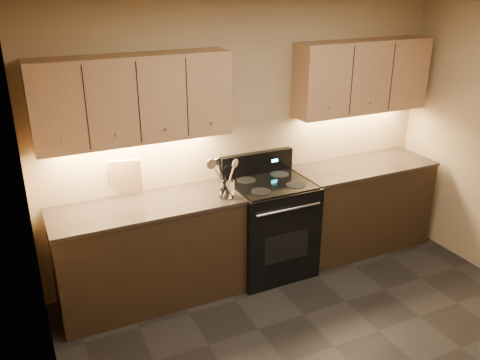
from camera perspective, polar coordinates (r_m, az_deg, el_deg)
name	(u,v)px	position (r m, az deg, el deg)	size (l,w,h in m)	color
ceiling	(418,0)	(2.98, 19.34, 18.54)	(4.00, 4.00, 0.00)	silver
wall_back	(248,136)	(4.84, 0.87, 4.91)	(4.00, 0.04, 2.60)	tan
wall_left	(53,305)	(2.57, -20.30, -13.04)	(0.04, 4.00, 2.60)	tan
counter_left	(150,253)	(4.56, -10.08, -8.04)	(1.62, 0.62, 0.93)	black
counter_right	(360,206)	(5.51, 13.31, -2.82)	(1.46, 0.62, 0.93)	black
stove	(269,226)	(4.92, 3.31, -5.15)	(0.76, 0.68, 1.14)	black
upper_cab_left	(134,99)	(4.21, -11.85, 8.89)	(1.60, 0.30, 0.70)	tan
upper_cab_right	(362,77)	(5.23, 13.57, 11.22)	(1.44, 0.30, 0.70)	tan
outlet_plate	(113,176)	(4.50, -14.10, 0.46)	(0.09, 0.01, 0.12)	#B2B5BA
utensil_crock	(227,189)	(4.40, -1.48, -0.99)	(0.14, 0.14, 0.16)	white
cutting_board	(126,178)	(4.49, -12.72, 0.27)	(0.28, 0.02, 0.35)	#DDB277
wooden_spoon	(224,178)	(4.35, -1.79, 0.23)	(0.06, 0.06, 0.33)	#DDB277
black_spoon	(224,178)	(4.38, -1.79, 0.25)	(0.06, 0.06, 0.31)	black
black_turner	(228,177)	(4.32, -1.33, 0.30)	(0.08, 0.08, 0.36)	black
steel_spatula	(230,174)	(4.37, -1.16, 0.65)	(0.08, 0.08, 0.37)	silver
steel_skimmer	(231,175)	(4.35, -1.01, 0.57)	(0.09, 0.09, 0.37)	silver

